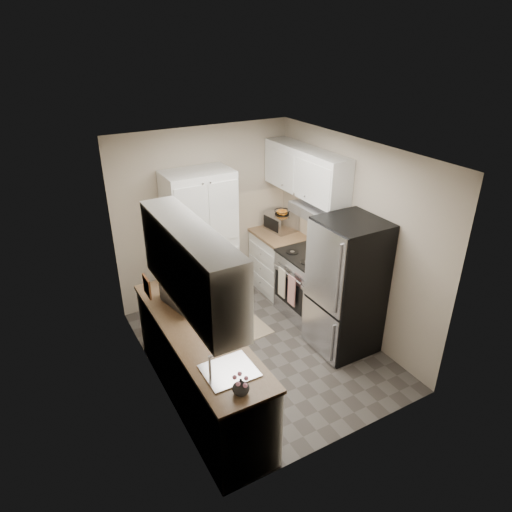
{
  "coord_description": "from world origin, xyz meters",
  "views": [
    {
      "loc": [
        -2.32,
        -3.99,
        3.62
      ],
      "look_at": [
        0.01,
        0.15,
        1.25
      ],
      "focal_mm": 32.0,
      "sensor_mm": 36.0,
      "label": 1
    }
  ],
  "objects": [
    {
      "name": "countertop_left",
      "position": [
        -0.99,
        -0.43,
        0.9
      ],
      "size": [
        0.63,
        2.33,
        0.04
      ],
      "primitive_type": "cube",
      "color": "#846647",
      "rests_on": "base_cabinet_left"
    },
    {
      "name": "pantry_cabinet",
      "position": [
        -0.2,
        1.32,
        1.0
      ],
      "size": [
        0.9,
        0.55,
        2.0
      ],
      "primitive_type": "cube",
      "color": "white",
      "rests_on": "ground"
    },
    {
      "name": "countertop_right",
      "position": [
        0.99,
        1.19,
        0.9
      ],
      "size": [
        0.63,
        0.83,
        0.04
      ],
      "primitive_type": "cube",
      "color": "#846647",
      "rests_on": "base_cabinet_right"
    },
    {
      "name": "room_shell",
      "position": [
        -0.02,
        -0.01,
        1.63
      ],
      "size": [
        2.64,
        3.24,
        2.52
      ],
      "color": "#BFAE9A",
      "rests_on": "ground"
    },
    {
      "name": "wine_bottle",
      "position": [
        -1.08,
        0.34,
        1.09
      ],
      "size": [
        0.09,
        0.09,
        0.34
      ],
      "primitive_type": "cylinder",
      "color": "black",
      "rests_on": "countertop_left"
    },
    {
      "name": "electric_range",
      "position": [
        0.97,
        0.39,
        0.48
      ],
      "size": [
        0.71,
        0.78,
        1.13
      ],
      "color": "#B7B7BC",
      "rests_on": "ground"
    },
    {
      "name": "microwave",
      "position": [
        -0.91,
        0.06,
        1.06
      ],
      "size": [
        0.45,
        0.57,
        0.28
      ],
      "primitive_type": "imported",
      "rotation": [
        0.0,
        0.0,
        1.79
      ],
      "color": "#A9AAAE",
      "rests_on": "countertop_left"
    },
    {
      "name": "refrigerator",
      "position": [
        0.94,
        -0.41,
        0.85
      ],
      "size": [
        0.7,
        0.72,
        1.7
      ],
      "primitive_type": "cube",
      "color": "#B7B7BC",
      "rests_on": "ground"
    },
    {
      "name": "cutting_board",
      "position": [
        -0.91,
        0.63,
        1.08
      ],
      "size": [
        0.06,
        0.26,
        0.33
      ],
      "primitive_type": "cube",
      "rotation": [
        0.0,
        0.0,
        0.16
      ],
      "color": "#4F8E31",
      "rests_on": "countertop_left"
    },
    {
      "name": "kitchen_mat",
      "position": [
        0.07,
        0.57,
        0.01
      ],
      "size": [
        0.53,
        0.79,
        0.01
      ],
      "primitive_type": "cube",
      "rotation": [
        0.0,
        0.0,
        0.07
      ],
      "color": "tan",
      "rests_on": "ground"
    },
    {
      "name": "toaster_oven",
      "position": [
        1.09,
        1.32,
        1.05
      ],
      "size": [
        0.39,
        0.47,
        0.25
      ],
      "primitive_type": "cube",
      "rotation": [
        0.0,
        0.0,
        0.12
      ],
      "color": "#A2A1A6",
      "rests_on": "countertop_right"
    },
    {
      "name": "base_cabinet_left",
      "position": [
        -0.99,
        -0.43,
        0.44
      ],
      "size": [
        0.6,
        2.3,
        0.88
      ],
      "primitive_type": "cube",
      "color": "white",
      "rests_on": "ground"
    },
    {
      "name": "fruit_basket",
      "position": [
        1.09,
        1.29,
        1.22
      ],
      "size": [
        0.3,
        0.3,
        0.1
      ],
      "primitive_type": null,
      "rotation": [
        0.0,
        0.0,
        -0.37
      ],
      "color": "orange",
      "rests_on": "toaster_oven"
    },
    {
      "name": "flower_vase",
      "position": [
        -1.03,
        -1.44,
        1.0
      ],
      "size": [
        0.16,
        0.16,
        0.15
      ],
      "primitive_type": "imported",
      "rotation": [
        0.0,
        0.0,
        -0.14
      ],
      "color": "silver",
      "rests_on": "countertop_left"
    },
    {
      "name": "base_cabinet_right",
      "position": [
        0.99,
        1.19,
        0.44
      ],
      "size": [
        0.6,
        0.8,
        0.88
      ],
      "primitive_type": "cube",
      "color": "white",
      "rests_on": "ground"
    },
    {
      "name": "ground",
      "position": [
        0.0,
        0.0,
        0.0
      ],
      "size": [
        3.2,
        3.2,
        0.0
      ],
      "primitive_type": "plane",
      "color": "#56514C",
      "rests_on": "ground"
    }
  ]
}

